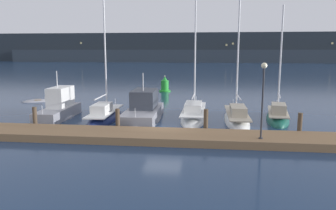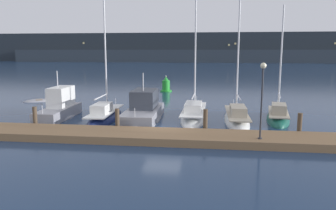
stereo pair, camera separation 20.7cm
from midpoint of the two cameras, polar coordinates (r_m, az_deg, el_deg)
ground_plane at (r=21.74m, az=-1.23°, el=-4.45°), size 400.00×400.00×0.00m
dock at (r=19.43m, az=-2.20°, el=-5.46°), size 23.55×2.80×0.45m
mooring_pile_0 at (r=23.64m, az=-22.39°, el=-2.14°), size 0.28×0.28×1.52m
mooring_pile_1 at (r=21.47m, az=-9.02°, el=-2.66°), size 0.28×0.28×1.52m
mooring_pile_2 at (r=20.67m, az=6.32°, el=-2.94°), size 0.28×0.28×1.62m
mooring_pile_3 at (r=21.42m, az=21.70°, el=-3.27°), size 0.28×0.28×1.51m
motorboat_berth_1 at (r=26.88m, az=-18.69°, el=-1.18°), size 2.05×6.19×4.19m
sailboat_berth_2 at (r=25.55m, az=-11.15°, el=-2.16°), size 2.07×7.11×10.38m
motorboat_berth_3 at (r=25.08m, az=-4.54°, el=-1.68°), size 2.71×7.28×4.22m
sailboat_berth_4 at (r=25.69m, az=4.29°, el=-1.93°), size 2.11×8.05×10.72m
sailboat_berth_5 at (r=24.91m, az=11.62°, el=-2.52°), size 1.78×7.53×11.30m
sailboat_berth_6 at (r=26.25m, az=18.33°, el=-2.22°), size 2.63×6.25×9.34m
channel_buoy at (r=42.01m, az=-0.69°, el=3.41°), size 1.46×1.46×2.05m
dock_lamppost at (r=18.25m, az=15.92°, el=2.76°), size 0.32×0.32×4.15m
hillside_backdrop at (r=154.01m, az=5.11°, el=9.77°), size 240.00×23.00×12.99m
rowboat_adrift at (r=36.32m, az=-21.86°, el=0.54°), size 3.21×2.51×0.56m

